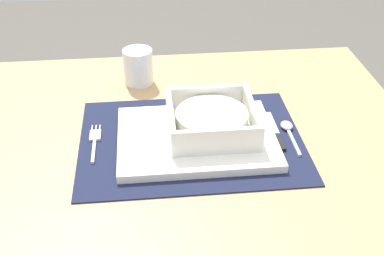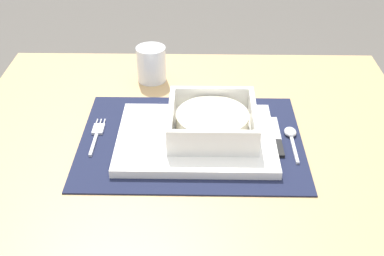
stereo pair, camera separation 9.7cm
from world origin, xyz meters
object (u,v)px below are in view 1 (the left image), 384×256
spoon (288,129)px  butter_knife (276,133)px  bread_knife (263,135)px  drinking_glass (138,68)px  porridge_bowl (212,120)px  fork (95,140)px  dining_table (190,177)px

spoon → butter_knife: 0.03m
bread_knife → drinking_glass: bearing=128.2°
butter_knife → bread_knife: size_ratio=1.02×
porridge_bowl → butter_knife: 0.13m
spoon → butter_knife: size_ratio=0.85×
spoon → bread_knife: size_ratio=0.87×
fork → drinking_glass: 0.26m
dining_table → spoon: size_ratio=8.08×
porridge_bowl → bread_knife: 0.11m
spoon → drinking_glass: bearing=137.0°
dining_table → butter_knife: (0.17, -0.03, 0.12)m
dining_table → fork: 0.22m
fork → butter_knife: bearing=-6.3°
dining_table → bread_knife: bearing=-13.1°
dining_table → bread_knife: bread_knife is taller
drinking_glass → spoon: bearing=-39.4°
dining_table → spoon: (0.20, -0.02, 0.12)m
dining_table → bread_knife: size_ratio=6.99×
dining_table → butter_knife: bearing=-9.6°
bread_knife → spoon: bearing=8.7°
fork → butter_knife: 0.36m
butter_knife → bread_knife: bearing=-171.6°
fork → spoon: bearing=-4.9°
drinking_glass → butter_knife: bearing=-43.1°
dining_table → spoon: spoon is taller
dining_table → fork: (-0.19, -0.02, 0.12)m
spoon → drinking_glass: drinking_glass is taller
fork → drinking_glass: bearing=65.0°
bread_knife → drinking_glass: size_ratio=1.60×
porridge_bowl → bread_knife: porridge_bowl is taller
porridge_bowl → spoon: size_ratio=1.47×
dining_table → drinking_glass: drinking_glass is taller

